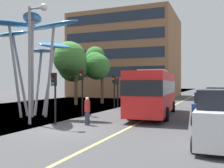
{
  "coord_description": "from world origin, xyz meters",
  "views": [
    {
      "loc": [
        7.72,
        -12.3,
        2.55
      ],
      "look_at": [
        -0.03,
        6.86,
        2.5
      ],
      "focal_mm": 42.07,
      "sensor_mm": 36.0,
      "label": 1
    }
  ],
  "objects_px": {
    "leaf_sculpture": "(34,40)",
    "car_parked_mid": "(210,108)",
    "traffic_light_kerb_near": "(54,87)",
    "traffic_light_island_mid": "(114,84)",
    "car_side_street": "(215,98)",
    "street_lamp": "(33,48)",
    "red_bus": "(154,91)",
    "car_parked_far": "(214,102)",
    "traffic_light_kerb_far": "(82,82)",
    "car_parked_near": "(220,120)",
    "pedestrian": "(87,111)",
    "traffic_light_opposite": "(117,85)"
  },
  "relations": [
    {
      "from": "car_parked_mid",
      "to": "car_parked_far",
      "type": "height_order",
      "value": "car_parked_far"
    },
    {
      "from": "street_lamp",
      "to": "car_parked_mid",
      "type": "bearing_deg",
      "value": 24.84
    },
    {
      "from": "car_side_street",
      "to": "traffic_light_kerb_far",
      "type": "bearing_deg",
      "value": -131.0
    },
    {
      "from": "traffic_light_island_mid",
      "to": "street_lamp",
      "type": "xyz_separation_m",
      "value": [
        -0.99,
        -11.04,
        2.25
      ]
    },
    {
      "from": "leaf_sculpture",
      "to": "car_parked_near",
      "type": "xyz_separation_m",
      "value": [
        13.44,
        -5.36,
        -4.88
      ]
    },
    {
      "from": "red_bus",
      "to": "car_side_street",
      "type": "bearing_deg",
      "value": 64.24
    },
    {
      "from": "traffic_light_island_mid",
      "to": "car_parked_near",
      "type": "relative_size",
      "value": 0.83
    },
    {
      "from": "traffic_light_opposite",
      "to": "car_side_street",
      "type": "xyz_separation_m",
      "value": [
        9.51,
        3.99,
        -1.34
      ]
    },
    {
      "from": "car_side_street",
      "to": "street_lamp",
      "type": "height_order",
      "value": "street_lamp"
    },
    {
      "from": "traffic_light_kerb_far",
      "to": "traffic_light_opposite",
      "type": "height_order",
      "value": "traffic_light_kerb_far"
    },
    {
      "from": "car_parked_far",
      "to": "traffic_light_kerb_far",
      "type": "bearing_deg",
      "value": -150.4
    },
    {
      "from": "pedestrian",
      "to": "car_parked_near",
      "type": "bearing_deg",
      "value": -21.57
    },
    {
      "from": "traffic_light_island_mid",
      "to": "traffic_light_opposite",
      "type": "distance_m",
      "value": 1.39
    },
    {
      "from": "leaf_sculpture",
      "to": "street_lamp",
      "type": "height_order",
      "value": "street_lamp"
    },
    {
      "from": "traffic_light_kerb_near",
      "to": "traffic_light_island_mid",
      "type": "bearing_deg",
      "value": 91.05
    },
    {
      "from": "leaf_sculpture",
      "to": "car_parked_mid",
      "type": "height_order",
      "value": "leaf_sculpture"
    },
    {
      "from": "traffic_light_opposite",
      "to": "car_parked_far",
      "type": "distance_m",
      "value": 9.73
    },
    {
      "from": "leaf_sculpture",
      "to": "street_lamp",
      "type": "relative_size",
      "value": 1.1
    },
    {
      "from": "traffic_light_island_mid",
      "to": "pedestrian",
      "type": "height_order",
      "value": "traffic_light_island_mid"
    },
    {
      "from": "red_bus",
      "to": "leaf_sculpture",
      "type": "distance_m",
      "value": 10.22
    },
    {
      "from": "leaf_sculpture",
      "to": "traffic_light_island_mid",
      "type": "bearing_deg",
      "value": 63.59
    },
    {
      "from": "traffic_light_opposite",
      "to": "traffic_light_kerb_far",
      "type": "bearing_deg",
      "value": -92.13
    },
    {
      "from": "traffic_light_island_mid",
      "to": "pedestrian",
      "type": "bearing_deg",
      "value": -77.62
    },
    {
      "from": "car_parked_mid",
      "to": "car_parked_far",
      "type": "xyz_separation_m",
      "value": [
        0.2,
        6.02,
        0.04
      ]
    },
    {
      "from": "leaf_sculpture",
      "to": "car_parked_mid",
      "type": "relative_size",
      "value": 1.99
    },
    {
      "from": "red_bus",
      "to": "car_parked_mid",
      "type": "height_order",
      "value": "red_bus"
    },
    {
      "from": "traffic_light_kerb_far",
      "to": "car_side_street",
      "type": "relative_size",
      "value": 0.88
    },
    {
      "from": "pedestrian",
      "to": "street_lamp",
      "type": "bearing_deg",
      "value": -161.15
    },
    {
      "from": "red_bus",
      "to": "traffic_light_kerb_far",
      "type": "height_order",
      "value": "traffic_light_kerb_far"
    },
    {
      "from": "red_bus",
      "to": "street_lamp",
      "type": "distance_m",
      "value": 9.68
    },
    {
      "from": "traffic_light_kerb_near",
      "to": "traffic_light_opposite",
      "type": "xyz_separation_m",
      "value": [
        -0.35,
        11.92,
        0.0
      ]
    },
    {
      "from": "car_parked_far",
      "to": "traffic_light_kerb_near",
      "type": "bearing_deg",
      "value": -131.83
    },
    {
      "from": "car_side_street",
      "to": "pedestrian",
      "type": "bearing_deg",
      "value": -115.05
    },
    {
      "from": "street_lamp",
      "to": "traffic_light_island_mid",
      "type": "bearing_deg",
      "value": 84.89
    },
    {
      "from": "pedestrian",
      "to": "traffic_light_kerb_near",
      "type": "bearing_deg",
      "value": -163.68
    },
    {
      "from": "leaf_sculpture",
      "to": "car_parked_mid",
      "type": "bearing_deg",
      "value": 5.32
    },
    {
      "from": "leaf_sculpture",
      "to": "car_parked_mid",
      "type": "distance_m",
      "value": 13.87
    },
    {
      "from": "red_bus",
      "to": "car_parked_far",
      "type": "distance_m",
      "value": 5.75
    },
    {
      "from": "traffic_light_kerb_far",
      "to": "pedestrian",
      "type": "bearing_deg",
      "value": -57.34
    },
    {
      "from": "traffic_light_kerb_far",
      "to": "traffic_light_island_mid",
      "type": "height_order",
      "value": "traffic_light_kerb_far"
    },
    {
      "from": "traffic_light_island_mid",
      "to": "street_lamp",
      "type": "height_order",
      "value": "street_lamp"
    },
    {
      "from": "traffic_light_opposite",
      "to": "car_parked_far",
      "type": "height_order",
      "value": "traffic_light_opposite"
    },
    {
      "from": "car_side_street",
      "to": "street_lamp",
      "type": "relative_size",
      "value": 0.55
    },
    {
      "from": "traffic_light_kerb_near",
      "to": "traffic_light_opposite",
      "type": "relative_size",
      "value": 1.0
    },
    {
      "from": "leaf_sculpture",
      "to": "car_parked_mid",
      "type": "xyz_separation_m",
      "value": [
        12.88,
        1.2,
        -5.01
      ]
    },
    {
      "from": "car_parked_near",
      "to": "car_parked_mid",
      "type": "bearing_deg",
      "value": 94.87
    },
    {
      "from": "red_bus",
      "to": "car_parked_mid",
      "type": "distance_m",
      "value": 5.02
    },
    {
      "from": "traffic_light_opposite",
      "to": "traffic_light_island_mid",
      "type": "bearing_deg",
      "value": -83.4
    },
    {
      "from": "traffic_light_opposite",
      "to": "car_parked_mid",
      "type": "relative_size",
      "value": 0.78
    },
    {
      "from": "traffic_light_kerb_near",
      "to": "car_parked_near",
      "type": "relative_size",
      "value": 0.78
    }
  ]
}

